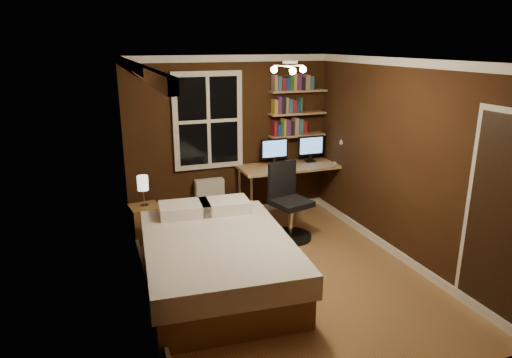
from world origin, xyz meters
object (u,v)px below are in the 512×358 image
object	(u,v)px
bed	(217,260)
bedside_lamp	(143,191)
monitor_right	(311,149)
nightstand	(146,223)
radiator	(210,200)
desk	(294,168)
monitor_left	(274,152)
office_chair	(289,209)
desk_lamp	(340,150)

from	to	relation	value
bed	bedside_lamp	distance (m)	1.75
bed	monitor_right	xyz separation A→B (m)	(2.07, 1.85, 0.72)
nightstand	radiator	world-z (taller)	radiator
nightstand	desk	distance (m)	2.41
bed	monitor_left	world-z (taller)	monitor_left
radiator	desk	xyz separation A→B (m)	(1.32, -0.23, 0.44)
monitor_left	office_chair	xyz separation A→B (m)	(-0.13, -0.88, -0.62)
bed	desk	xyz separation A→B (m)	(1.75, 1.76, 0.45)
nightstand	monitor_right	xyz separation A→B (m)	(2.68, 0.26, 0.79)
office_chair	nightstand	bearing A→B (deg)	147.13
radiator	office_chair	xyz separation A→B (m)	(0.88, -1.02, 0.09)
bedside_lamp	desk	bearing A→B (deg)	4.08
bed	nightstand	world-z (taller)	bed
bed	office_chair	distance (m)	1.63
monitor_right	desk_lamp	distance (m)	0.46
nightstand	desk	size ratio (longest dim) A/B	0.28
bedside_lamp	monitor_left	world-z (taller)	monitor_left
bedside_lamp	monitor_left	bearing A→B (deg)	7.10
monitor_right	office_chair	world-z (taller)	monitor_right
radiator	desk	distance (m)	1.41
bed	monitor_left	xyz separation A→B (m)	(1.44, 1.85, 0.72)
bedside_lamp	desk_lamp	bearing A→B (deg)	-0.58
bedside_lamp	office_chair	world-z (taller)	office_chair
desk	radiator	bearing A→B (deg)	170.07
monitor_right	desk_lamp	xyz separation A→B (m)	(0.36, -0.29, 0.01)
bed	office_chair	xyz separation A→B (m)	(1.31, 0.97, 0.10)
monitor_left	monitor_right	bearing A→B (deg)	0.00
desk_lamp	radiator	bearing A→B (deg)	167.93
desk	bed	bearing A→B (deg)	-134.72
monitor_right	office_chair	bearing A→B (deg)	-130.95
bed	radiator	bearing A→B (deg)	82.24
desk	monitor_left	size ratio (longest dim) A/B	3.99
monitor_right	desk_lamp	world-z (taller)	desk_lamp
monitor_right	office_chair	size ratio (longest dim) A/B	0.41
bed	monitor_right	bearing A→B (deg)	46.15
bedside_lamp	radiator	world-z (taller)	bedside_lamp
desk	desk_lamp	distance (m)	0.77
desk_lamp	office_chair	distance (m)	1.42
desk	desk_lamp	size ratio (longest dim) A/B	3.97
bedside_lamp	desk_lamp	world-z (taller)	desk_lamp
radiator	bedside_lamp	bearing A→B (deg)	-158.91
desk	monitor_left	distance (m)	0.42
desk	monitor_right	distance (m)	0.43
desk	office_chair	distance (m)	0.97
desk	monitor_right	world-z (taller)	monitor_right
radiator	monitor_left	world-z (taller)	monitor_left
radiator	office_chair	world-z (taller)	office_chair
desk_lamp	office_chair	bearing A→B (deg)	-152.19
desk_lamp	office_chair	world-z (taller)	desk_lamp
bedside_lamp	monitor_right	xyz separation A→B (m)	(2.68, 0.26, 0.33)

